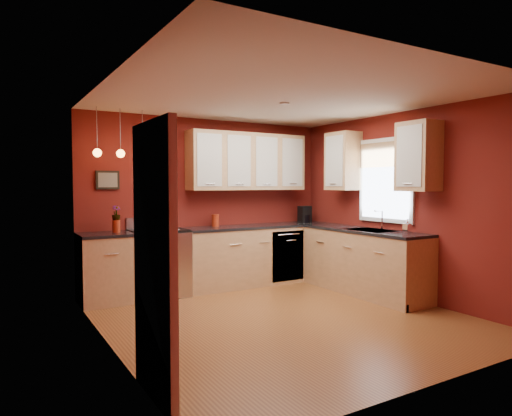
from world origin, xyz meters
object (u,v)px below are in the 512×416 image
sink (371,232)px  coffee_maker (305,215)px  soap_pump (407,226)px  red_canister (215,220)px  gas_range (159,262)px

sink → coffee_maker: 1.55m
sink → soap_pump: (0.11, -0.55, 0.12)m
sink → coffee_maker: (-0.02, 1.55, 0.15)m
sink → red_canister: sink is taller
gas_range → soap_pump: 3.46m
red_canister → soap_pump: (1.78, -2.19, 0.00)m
coffee_maker → red_canister: bearing=179.3°
gas_range → coffee_maker: bearing=1.0°
gas_range → red_canister: bearing=8.1°
gas_range → sink: size_ratio=1.59×
gas_range → red_canister: 1.11m
gas_range → sink: bearing=-29.8°
sink → red_canister: 2.34m
red_canister → coffee_maker: bearing=-3.1°
sink → red_canister: bearing=135.6°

